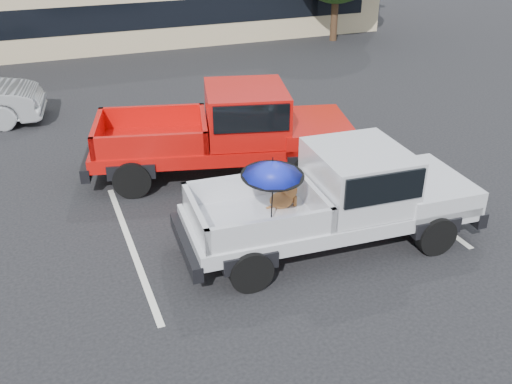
% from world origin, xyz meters
% --- Properties ---
extents(ground, '(90.00, 90.00, 0.00)m').
position_xyz_m(ground, '(0.00, 0.00, 0.00)').
color(ground, black).
rests_on(ground, ground).
extents(stripe_left, '(0.12, 5.00, 0.01)m').
position_xyz_m(stripe_left, '(-3.00, 2.00, 0.00)').
color(stripe_left, silver).
rests_on(stripe_left, ground).
extents(stripe_right, '(0.12, 5.00, 0.01)m').
position_xyz_m(stripe_right, '(3.00, 2.00, 0.00)').
color(stripe_right, silver).
rests_on(stripe_right, ground).
extents(silver_pickup, '(5.80, 2.38, 2.06)m').
position_xyz_m(silver_pickup, '(0.86, 0.69, 1.05)').
color(silver_pickup, black).
rests_on(silver_pickup, ground).
extents(red_pickup, '(6.62, 3.66, 2.07)m').
position_xyz_m(red_pickup, '(0.09, 4.40, 1.13)').
color(red_pickup, black).
rests_on(red_pickup, ground).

